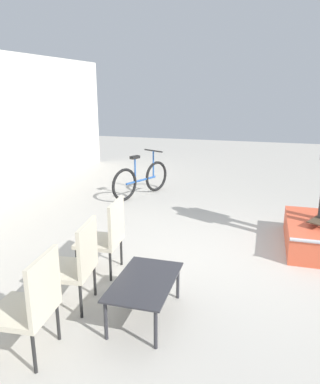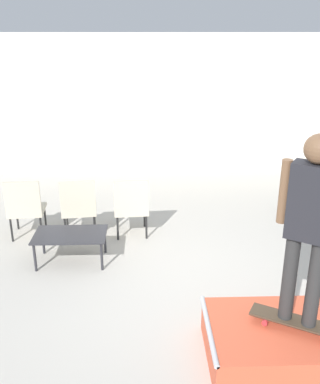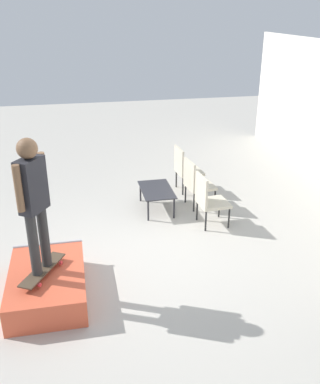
{
  "view_description": "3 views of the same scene",
  "coord_description": "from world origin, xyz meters",
  "px_view_note": "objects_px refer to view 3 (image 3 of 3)",
  "views": [
    {
      "loc": [
        -4.79,
        -0.41,
        2.32
      ],
      "look_at": [
        -0.09,
        0.92,
        0.94
      ],
      "focal_mm": 35.0,
      "sensor_mm": 36.0,
      "label": 1
    },
    {
      "loc": [
        -0.49,
        -4.63,
        3.01
      ],
      "look_at": [
        -0.32,
        0.5,
        1.08
      ],
      "focal_mm": 40.0,
      "sensor_mm": 36.0,
      "label": 2
    },
    {
      "loc": [
        5.85,
        -0.8,
        3.64
      ],
      "look_at": [
        -0.34,
        0.49,
        0.89
      ],
      "focal_mm": 40.0,
      "sensor_mm": 36.0,
      "label": 3
    }
  ],
  "objects_px": {
    "person_skater": "(33,196)",
    "patio_chair_right": "(208,198)",
    "skateboard_on_ramp": "(43,270)",
    "patio_chair_left": "(185,168)",
    "coffee_table": "(157,191)",
    "skate_ramp_box": "(48,284)",
    "patio_chair_center": "(196,182)"
  },
  "relations": [
    {
      "from": "person_skater",
      "to": "patio_chair_right",
      "type": "xyz_separation_m",
      "value": [
        -1.63,
        2.79,
        -1.01
      ]
    },
    {
      "from": "skateboard_on_ramp",
      "to": "person_skater",
      "type": "bearing_deg",
      "value": 175.28
    },
    {
      "from": "patio_chair_right",
      "to": "patio_chair_left",
      "type": "bearing_deg",
      "value": -4.02
    },
    {
      "from": "skateboard_on_ramp",
      "to": "coffee_table",
      "type": "bearing_deg",
      "value": 169.49
    },
    {
      "from": "skate_ramp_box",
      "to": "coffee_table",
      "type": "relative_size",
      "value": 1.55
    },
    {
      "from": "patio_chair_right",
      "to": "skateboard_on_ramp",
      "type": "bearing_deg",
      "value": 116.29
    },
    {
      "from": "skate_ramp_box",
      "to": "patio_chair_left",
      "type": "height_order",
      "value": "patio_chair_left"
    },
    {
      "from": "patio_chair_left",
      "to": "patio_chair_center",
      "type": "relative_size",
      "value": 1.0
    },
    {
      "from": "skate_ramp_box",
      "to": "patio_chair_center",
      "type": "height_order",
      "value": "patio_chair_center"
    },
    {
      "from": "patio_chair_left",
      "to": "patio_chair_center",
      "type": "xyz_separation_m",
      "value": [
        0.81,
        0.0,
        0.0
      ]
    },
    {
      "from": "patio_chair_left",
      "to": "patio_chair_right",
      "type": "distance_m",
      "value": 1.61
    },
    {
      "from": "patio_chair_center",
      "to": "patio_chair_right",
      "type": "distance_m",
      "value": 0.8
    },
    {
      "from": "skate_ramp_box",
      "to": "person_skater",
      "type": "xyz_separation_m",
      "value": [
        0.07,
        -0.03,
        1.34
      ]
    },
    {
      "from": "coffee_table",
      "to": "patio_chair_left",
      "type": "bearing_deg",
      "value": 135.77
    },
    {
      "from": "skateboard_on_ramp",
      "to": "patio_chair_center",
      "type": "xyz_separation_m",
      "value": [
        -2.43,
        2.79,
        0.06
      ]
    },
    {
      "from": "patio_chair_right",
      "to": "patio_chair_center",
      "type": "bearing_deg",
      "value": -4.05
    },
    {
      "from": "person_skater",
      "to": "patio_chair_center",
      "type": "bearing_deg",
      "value": 163.53
    },
    {
      "from": "skate_ramp_box",
      "to": "patio_chair_center",
      "type": "relative_size",
      "value": 1.58
    },
    {
      "from": "coffee_table",
      "to": "patio_chair_right",
      "type": "relative_size",
      "value": 1.02
    },
    {
      "from": "patio_chair_left",
      "to": "patio_chair_center",
      "type": "distance_m",
      "value": 0.81
    },
    {
      "from": "skateboard_on_ramp",
      "to": "patio_chair_left",
      "type": "height_order",
      "value": "patio_chair_left"
    },
    {
      "from": "skate_ramp_box",
      "to": "person_skater",
      "type": "distance_m",
      "value": 1.34
    },
    {
      "from": "person_skater",
      "to": "patio_chair_right",
      "type": "height_order",
      "value": "person_skater"
    },
    {
      "from": "coffee_table",
      "to": "patio_chair_left",
      "type": "height_order",
      "value": "patio_chair_left"
    },
    {
      "from": "coffee_table",
      "to": "patio_chair_center",
      "type": "distance_m",
      "value": 0.79
    },
    {
      "from": "skate_ramp_box",
      "to": "patio_chair_right",
      "type": "distance_m",
      "value": 3.18
    },
    {
      "from": "skateboard_on_ramp",
      "to": "coffee_table",
      "type": "xyz_separation_m",
      "value": [
        -2.44,
        2.01,
        -0.09
      ]
    },
    {
      "from": "skateboard_on_ramp",
      "to": "patio_chair_center",
      "type": "height_order",
      "value": "patio_chair_center"
    },
    {
      "from": "coffee_table",
      "to": "patio_chair_right",
      "type": "bearing_deg",
      "value": 43.69
    },
    {
      "from": "skate_ramp_box",
      "to": "skateboard_on_ramp",
      "type": "distance_m",
      "value": 0.28
    },
    {
      "from": "patio_chair_left",
      "to": "patio_chair_right",
      "type": "relative_size",
      "value": 1.0
    },
    {
      "from": "person_skater",
      "to": "coffee_table",
      "type": "xyz_separation_m",
      "value": [
        -2.44,
        2.01,
        -1.15
      ]
    }
  ]
}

